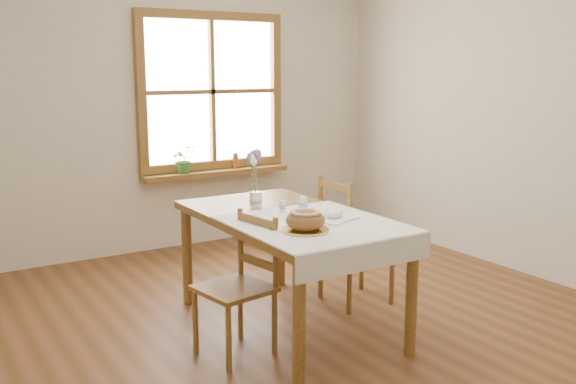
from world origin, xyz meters
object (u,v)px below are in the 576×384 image
object	(u,v)px
chair_left	(234,286)
chair_right	(356,240)
dining_table	(288,228)
flower_vase	(256,200)
bread_plate	(305,230)

from	to	relation	value
chair_left	chair_right	distance (m)	1.19
dining_table	chair_right	xyz separation A→B (m)	(0.67, 0.14, -0.20)
dining_table	chair_left	size ratio (longest dim) A/B	1.92
chair_right	flower_vase	world-z (taller)	chair_right
chair_left	bread_plate	bearing A→B (deg)	43.19
chair_right	bread_plate	world-z (taller)	chair_right
flower_vase	chair_left	bearing A→B (deg)	-130.04
bread_plate	flower_vase	distance (m)	0.77
bread_plate	chair_right	bearing A→B (deg)	34.99
chair_left	bread_plate	distance (m)	0.54
dining_table	chair_left	bearing A→B (deg)	-159.41
dining_table	bread_plate	world-z (taller)	bread_plate
chair_right	flower_vase	bearing A→B (deg)	77.55
chair_left	flower_vase	world-z (taller)	flower_vase
chair_right	bread_plate	xyz separation A→B (m)	(-0.82, -0.57, 0.31)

